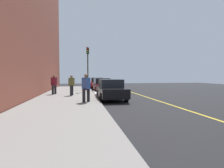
{
  "coord_description": "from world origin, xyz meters",
  "views": [
    {
      "loc": [
        14.32,
        -2.18,
        1.77
      ],
      "look_at": [
        0.23,
        0.25,
        1.12
      ],
      "focal_mm": 28.75,
      "sensor_mm": 36.0,
      "label": 1
    }
  ],
  "objects_px": {
    "pedestrian_olive_coat": "(72,85)",
    "traffic_light_pole": "(88,62)",
    "parked_car_black": "(111,89)",
    "pedestrian_burgundy_coat": "(54,84)",
    "parked_car_maroon": "(102,85)",
    "pedestrian_brown_coat": "(86,82)",
    "rolling_suitcase": "(87,88)",
    "parked_car_red": "(97,83)",
    "pedestrian_blue_coat": "(86,87)"
  },
  "relations": [
    {
      "from": "parked_car_black",
      "to": "rolling_suitcase",
      "type": "bearing_deg",
      "value": -168.06
    },
    {
      "from": "parked_car_red",
      "to": "pedestrian_olive_coat",
      "type": "xyz_separation_m",
      "value": [
        10.77,
        -3.02,
        0.29
      ]
    },
    {
      "from": "parked_car_maroon",
      "to": "parked_car_black",
      "type": "height_order",
      "value": "same"
    },
    {
      "from": "pedestrian_blue_coat",
      "to": "pedestrian_burgundy_coat",
      "type": "height_order",
      "value": "pedestrian_blue_coat"
    },
    {
      "from": "pedestrian_olive_coat",
      "to": "rolling_suitcase",
      "type": "relative_size",
      "value": 1.89
    },
    {
      "from": "parked_car_maroon",
      "to": "pedestrian_brown_coat",
      "type": "distance_m",
      "value": 2.17
    },
    {
      "from": "pedestrian_burgundy_coat",
      "to": "parked_car_red",
      "type": "bearing_deg",
      "value": 154.14
    },
    {
      "from": "parked_car_red",
      "to": "rolling_suitcase",
      "type": "height_order",
      "value": "parked_car_red"
    },
    {
      "from": "parked_car_black",
      "to": "pedestrian_burgundy_coat",
      "type": "bearing_deg",
      "value": -124.77
    },
    {
      "from": "parked_car_black",
      "to": "pedestrian_burgundy_coat",
      "type": "relative_size",
      "value": 2.61
    },
    {
      "from": "parked_car_maroon",
      "to": "pedestrian_olive_coat",
      "type": "bearing_deg",
      "value": -32.47
    },
    {
      "from": "parked_car_maroon",
      "to": "pedestrian_olive_coat",
      "type": "distance_m",
      "value": 5.74
    },
    {
      "from": "parked_car_red",
      "to": "traffic_light_pole",
      "type": "distance_m",
      "value": 7.55
    },
    {
      "from": "parked_car_black",
      "to": "pedestrian_blue_coat",
      "type": "relative_size",
      "value": 2.58
    },
    {
      "from": "pedestrian_olive_coat",
      "to": "rolling_suitcase",
      "type": "height_order",
      "value": "pedestrian_olive_coat"
    },
    {
      "from": "parked_car_red",
      "to": "rolling_suitcase",
      "type": "relative_size",
      "value": 4.76
    },
    {
      "from": "rolling_suitcase",
      "to": "pedestrian_brown_coat",
      "type": "bearing_deg",
      "value": -178.77
    },
    {
      "from": "parked_car_red",
      "to": "pedestrian_blue_coat",
      "type": "relative_size",
      "value": 2.43
    },
    {
      "from": "parked_car_red",
      "to": "pedestrian_olive_coat",
      "type": "bearing_deg",
      "value": -15.67
    },
    {
      "from": "parked_car_black",
      "to": "pedestrian_olive_coat",
      "type": "distance_m",
      "value": 3.54
    },
    {
      "from": "traffic_light_pole",
      "to": "rolling_suitcase",
      "type": "distance_m",
      "value": 3.36
    },
    {
      "from": "pedestrian_blue_coat",
      "to": "pedestrian_burgundy_coat",
      "type": "distance_m",
      "value": 5.9
    },
    {
      "from": "pedestrian_brown_coat",
      "to": "traffic_light_pole",
      "type": "bearing_deg",
      "value": 2.61
    },
    {
      "from": "pedestrian_burgundy_coat",
      "to": "pedestrian_blue_coat",
      "type": "bearing_deg",
      "value": 26.81
    },
    {
      "from": "pedestrian_blue_coat",
      "to": "rolling_suitcase",
      "type": "relative_size",
      "value": 1.96
    },
    {
      "from": "parked_car_red",
      "to": "pedestrian_olive_coat",
      "type": "relative_size",
      "value": 2.52
    },
    {
      "from": "pedestrian_olive_coat",
      "to": "pedestrian_blue_coat",
      "type": "bearing_deg",
      "value": 15.16
    },
    {
      "from": "parked_car_black",
      "to": "pedestrian_burgundy_coat",
      "type": "xyz_separation_m",
      "value": [
        -3.16,
        -4.56,
        0.31
      ]
    },
    {
      "from": "pedestrian_brown_coat",
      "to": "pedestrian_burgundy_coat",
      "type": "xyz_separation_m",
      "value": [
        4.89,
        -2.96,
        0.04
      ]
    },
    {
      "from": "parked_car_black",
      "to": "pedestrian_olive_coat",
      "type": "bearing_deg",
      "value": -122.36
    },
    {
      "from": "pedestrian_olive_coat",
      "to": "parked_car_maroon",
      "type": "bearing_deg",
      "value": 147.53
    },
    {
      "from": "pedestrian_brown_coat",
      "to": "pedestrian_burgundy_coat",
      "type": "height_order",
      "value": "pedestrian_burgundy_coat"
    },
    {
      "from": "traffic_light_pole",
      "to": "parked_car_red",
      "type": "bearing_deg",
      "value": 167.53
    },
    {
      "from": "pedestrian_brown_coat",
      "to": "traffic_light_pole",
      "type": "height_order",
      "value": "traffic_light_pole"
    },
    {
      "from": "parked_car_black",
      "to": "pedestrian_blue_coat",
      "type": "height_order",
      "value": "pedestrian_blue_coat"
    },
    {
      "from": "traffic_light_pole",
      "to": "pedestrian_brown_coat",
      "type": "bearing_deg",
      "value": -177.39
    },
    {
      "from": "pedestrian_blue_coat",
      "to": "pedestrian_burgundy_coat",
      "type": "xyz_separation_m",
      "value": [
        -5.27,
        -2.66,
        -0.01
      ]
    },
    {
      "from": "parked_car_black",
      "to": "pedestrian_olive_coat",
      "type": "height_order",
      "value": "pedestrian_olive_coat"
    },
    {
      "from": "pedestrian_brown_coat",
      "to": "traffic_light_pole",
      "type": "distance_m",
      "value": 3.23
    },
    {
      "from": "pedestrian_olive_coat",
      "to": "parked_car_black",
      "type": "bearing_deg",
      "value": 57.64
    },
    {
      "from": "parked_car_black",
      "to": "pedestrian_brown_coat",
      "type": "relative_size",
      "value": 2.71
    },
    {
      "from": "parked_car_red",
      "to": "traffic_light_pole",
      "type": "height_order",
      "value": "traffic_light_pole"
    },
    {
      "from": "pedestrian_blue_coat",
      "to": "pedestrian_olive_coat",
      "type": "relative_size",
      "value": 1.04
    },
    {
      "from": "pedestrian_olive_coat",
      "to": "pedestrian_burgundy_coat",
      "type": "bearing_deg",
      "value": -128.94
    },
    {
      "from": "pedestrian_olive_coat",
      "to": "traffic_light_pole",
      "type": "bearing_deg",
      "value": 158.75
    },
    {
      "from": "pedestrian_olive_coat",
      "to": "traffic_light_pole",
      "type": "height_order",
      "value": "traffic_light_pole"
    },
    {
      "from": "pedestrian_burgundy_coat",
      "to": "rolling_suitcase",
      "type": "xyz_separation_m",
      "value": [
        -4.35,
        2.97,
        -0.65
      ]
    },
    {
      "from": "parked_car_maroon",
      "to": "pedestrian_brown_coat",
      "type": "height_order",
      "value": "pedestrian_brown_coat"
    },
    {
      "from": "traffic_light_pole",
      "to": "pedestrian_olive_coat",
      "type": "bearing_deg",
      "value": -21.25
    },
    {
      "from": "parked_car_red",
      "to": "parked_car_maroon",
      "type": "relative_size",
      "value": 0.9
    }
  ]
}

